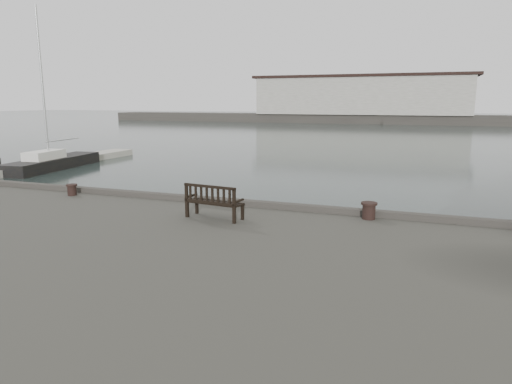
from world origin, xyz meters
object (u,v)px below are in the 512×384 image
Objects in this scene: bench at (214,208)px; yacht_c at (53,165)px; bollard_right at (369,211)px; bollard_left at (72,190)px.

bench is 0.15× the size of yacht_c.
bollard_right is at bearing -35.79° from yacht_c.
bollard_left is (-6.09, 1.20, -0.11)m from bench.
bench is at bearing -11.19° from bollard_left.
bench is at bearing -160.35° from bollard_right.
bollard_left is 0.84× the size of bollard_right.
yacht_c reaches higher than bollard_left.
bollard_left is at bearing -178.55° from bollard_right.
bollard_right is 0.04× the size of yacht_c.
yacht_c reaches higher than bollard_right.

